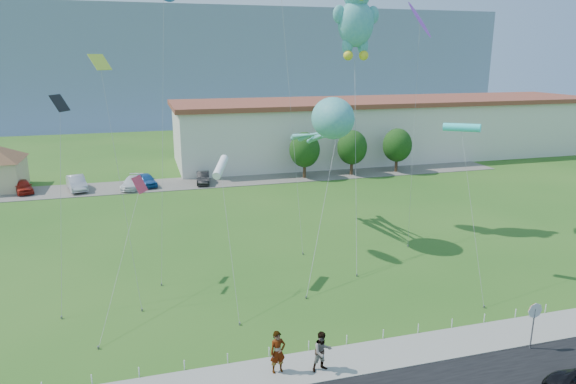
{
  "coord_description": "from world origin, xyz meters",
  "views": [
    {
      "loc": [
        -8.08,
        -22.51,
        13.92
      ],
      "look_at": [
        0.59,
        8.0,
        5.55
      ],
      "focal_mm": 32.0,
      "sensor_mm": 36.0,
      "label": 1
    }
  ],
  "objects_px": {
    "parked_car_blue": "(146,180)",
    "teddy_bear_kite": "(356,17)",
    "pedestrian_right": "(322,351)",
    "parked_car_silver": "(77,183)",
    "parked_car_black": "(203,178)",
    "warehouse": "(390,128)",
    "parked_car_white": "(132,183)",
    "parked_car_red": "(23,186)",
    "stop_sign": "(534,315)",
    "pedestrian_left": "(278,352)",
    "octopus_kite": "(328,125)"
  },
  "relations": [
    {
      "from": "parked_car_white",
      "to": "stop_sign",
      "type": "bearing_deg",
      "value": -49.8
    },
    {
      "from": "parked_car_red",
      "to": "teddy_bear_kite",
      "type": "distance_m",
      "value": 38.5
    },
    {
      "from": "pedestrian_right",
      "to": "parked_car_blue",
      "type": "distance_m",
      "value": 38.71
    },
    {
      "from": "parked_car_red",
      "to": "octopus_kite",
      "type": "bearing_deg",
      "value": -59.52
    },
    {
      "from": "parked_car_red",
      "to": "parked_car_black",
      "type": "distance_m",
      "value": 18.76
    },
    {
      "from": "parked_car_red",
      "to": "parked_car_silver",
      "type": "xyz_separation_m",
      "value": [
        5.33,
        -0.38,
        0.09
      ]
    },
    {
      "from": "parked_car_silver",
      "to": "teddy_bear_kite",
      "type": "xyz_separation_m",
      "value": [
        23.43,
        -19.53,
        16.0
      ]
    },
    {
      "from": "parked_car_red",
      "to": "teddy_bear_kite",
      "type": "relative_size",
      "value": 0.2
    },
    {
      "from": "parked_car_silver",
      "to": "warehouse",
      "type": "bearing_deg",
      "value": -1.58
    },
    {
      "from": "pedestrian_right",
      "to": "teddy_bear_kite",
      "type": "xyz_separation_m",
      "value": [
        9.09,
        18.72,
        15.78
      ]
    },
    {
      "from": "pedestrian_right",
      "to": "parked_car_white",
      "type": "relative_size",
      "value": 0.44
    },
    {
      "from": "pedestrian_left",
      "to": "teddy_bear_kite",
      "type": "xyz_separation_m",
      "value": [
        11.06,
        18.29,
        15.74
      ]
    },
    {
      "from": "parked_car_silver",
      "to": "parked_car_black",
      "type": "xyz_separation_m",
      "value": [
        13.4,
        -0.71,
        -0.12
      ]
    },
    {
      "from": "pedestrian_left",
      "to": "parked_car_blue",
      "type": "distance_m",
      "value": 37.97
    },
    {
      "from": "stop_sign",
      "to": "teddy_bear_kite",
      "type": "height_order",
      "value": "teddy_bear_kite"
    },
    {
      "from": "pedestrian_right",
      "to": "parked_car_black",
      "type": "relative_size",
      "value": 0.48
    },
    {
      "from": "pedestrian_left",
      "to": "pedestrian_right",
      "type": "distance_m",
      "value": 2.02
    },
    {
      "from": "teddy_bear_kite",
      "to": "pedestrian_right",
      "type": "bearing_deg",
      "value": -115.91
    },
    {
      "from": "parked_car_silver",
      "to": "parked_car_black",
      "type": "relative_size",
      "value": 1.18
    },
    {
      "from": "parked_car_blue",
      "to": "teddy_bear_kite",
      "type": "distance_m",
      "value": 29.92
    },
    {
      "from": "parked_car_white",
      "to": "parked_car_blue",
      "type": "height_order",
      "value": "parked_car_blue"
    },
    {
      "from": "parked_car_black",
      "to": "parked_car_red",
      "type": "bearing_deg",
      "value": -176.86
    },
    {
      "from": "parked_car_white",
      "to": "octopus_kite",
      "type": "xyz_separation_m",
      "value": [
        14.81,
        -20.74,
        8.3
      ]
    },
    {
      "from": "pedestrian_right",
      "to": "parked_car_red",
      "type": "relative_size",
      "value": 0.48
    },
    {
      "from": "parked_car_white",
      "to": "parked_car_blue",
      "type": "xyz_separation_m",
      "value": [
        1.49,
        0.64,
        0.05
      ]
    },
    {
      "from": "parked_car_black",
      "to": "octopus_kite",
      "type": "xyz_separation_m",
      "value": [
        7.13,
        -20.88,
        8.28
      ]
    },
    {
      "from": "parked_car_red",
      "to": "parked_car_blue",
      "type": "relative_size",
      "value": 1.0
    },
    {
      "from": "parked_car_red",
      "to": "parked_car_silver",
      "type": "distance_m",
      "value": 5.34
    },
    {
      "from": "pedestrian_right",
      "to": "parked_car_black",
      "type": "height_order",
      "value": "pedestrian_right"
    },
    {
      "from": "octopus_kite",
      "to": "pedestrian_left",
      "type": "bearing_deg",
      "value": -116.72
    },
    {
      "from": "warehouse",
      "to": "octopus_kite",
      "type": "bearing_deg",
      "value": -124.25
    },
    {
      "from": "parked_car_silver",
      "to": "parked_car_white",
      "type": "bearing_deg",
      "value": -22.16
    },
    {
      "from": "parked_car_black",
      "to": "teddy_bear_kite",
      "type": "bearing_deg",
      "value": -55.5
    },
    {
      "from": "warehouse",
      "to": "pedestrian_right",
      "type": "relative_size",
      "value": 32.01
    },
    {
      "from": "parked_car_red",
      "to": "parked_car_white",
      "type": "height_order",
      "value": "parked_car_red"
    },
    {
      "from": "parked_car_white",
      "to": "parked_car_blue",
      "type": "distance_m",
      "value": 1.63
    },
    {
      "from": "octopus_kite",
      "to": "teddy_bear_kite",
      "type": "bearing_deg",
      "value": 35.42
    },
    {
      "from": "parked_car_blue",
      "to": "stop_sign",
      "type": "bearing_deg",
      "value": -81.36
    },
    {
      "from": "parked_car_blue",
      "to": "octopus_kite",
      "type": "xyz_separation_m",
      "value": [
        13.31,
        -21.39,
        8.25
      ]
    },
    {
      "from": "parked_car_blue",
      "to": "parked_car_black",
      "type": "xyz_separation_m",
      "value": [
        6.18,
        -0.51,
        -0.03
      ]
    },
    {
      "from": "parked_car_silver",
      "to": "parked_car_blue",
      "type": "bearing_deg",
      "value": -15.37
    },
    {
      "from": "parked_car_silver",
      "to": "pedestrian_right",
      "type": "bearing_deg",
      "value": -83.23
    },
    {
      "from": "parked_car_white",
      "to": "teddy_bear_kite",
      "type": "relative_size",
      "value": 0.22
    },
    {
      "from": "parked_car_white",
      "to": "parked_car_black",
      "type": "bearing_deg",
      "value": 14.83
    },
    {
      "from": "stop_sign",
      "to": "pedestrian_right",
      "type": "distance_m",
      "value": 10.56
    },
    {
      "from": "pedestrian_right",
      "to": "teddy_bear_kite",
      "type": "relative_size",
      "value": 0.1
    },
    {
      "from": "pedestrian_right",
      "to": "pedestrian_left",
      "type": "bearing_deg",
      "value": 160.08
    },
    {
      "from": "parked_car_white",
      "to": "teddy_bear_kite",
      "type": "height_order",
      "value": "teddy_bear_kite"
    },
    {
      "from": "pedestrian_right",
      "to": "parked_car_silver",
      "type": "relative_size",
      "value": 0.41
    },
    {
      "from": "parked_car_white",
      "to": "warehouse",
      "type": "bearing_deg",
      "value": 29.16
    }
  ]
}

